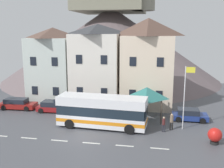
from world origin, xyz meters
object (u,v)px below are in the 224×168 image
at_px(townhouse_02, 148,63).
at_px(pedestrian_02, 143,116).
at_px(townhouse_00, 54,65).
at_px(bus_shelter, 147,93).
at_px(pedestrian_00, 172,120).
at_px(parked_car_01, 18,104).
at_px(public_bench, 134,110).
at_px(transit_bus, 102,112).
at_px(parked_car_02, 53,106).
at_px(harbour_buoy, 215,135).
at_px(pedestrian_01, 164,123).
at_px(flagpole, 185,93).
at_px(townhouse_01, 98,64).
at_px(hilltop_castle, 111,41).
at_px(parked_car_00, 189,115).

distance_m(townhouse_02, pedestrian_02, 8.26).
height_order(townhouse_00, pedestrian_02, townhouse_00).
relative_size(bus_shelter, pedestrian_00, 2.19).
xyz_separation_m(parked_car_01, public_bench, (14.87, 0.81, -0.20)).
bearing_deg(transit_bus, public_bench, 65.19).
height_order(parked_car_02, harbour_buoy, harbour_buoy).
distance_m(townhouse_02, harbour_buoy, 13.74).
height_order(transit_bus, public_bench, transit_bus).
xyz_separation_m(parked_car_02, pedestrian_01, (13.41, -4.34, 0.25)).
height_order(pedestrian_00, flagpole, flagpole).
distance_m(pedestrian_00, public_bench, 6.28).
distance_m(townhouse_01, parked_car_02, 8.38).
relative_size(hilltop_castle, pedestrian_02, 29.29).
bearing_deg(bus_shelter, transit_bus, -140.39).
distance_m(townhouse_00, bus_shelter, 14.67).
distance_m(transit_bus, pedestrian_02, 4.67).
bearing_deg(parked_car_00, pedestrian_00, -122.34).
bearing_deg(townhouse_00, townhouse_01, 0.99).
relative_size(pedestrian_00, pedestrian_01, 1.06).
bearing_deg(hilltop_castle, pedestrian_01, -69.51).
distance_m(townhouse_01, bus_shelter, 9.46).
relative_size(townhouse_01, parked_car_02, 2.74).
bearing_deg(parked_car_02, pedestrian_02, -12.46).
distance_m(parked_car_00, pedestrian_02, 5.30).
xyz_separation_m(townhouse_01, flagpole, (10.95, -8.44, -1.61)).
relative_size(parked_car_01, parked_car_02, 1.20).
relative_size(parked_car_00, pedestrian_02, 2.59).
bearing_deg(parked_car_02, public_bench, 3.91).
distance_m(hilltop_castle, parked_car_01, 26.58).
height_order(townhouse_00, transit_bus, townhouse_00).
bearing_deg(parked_car_02, townhouse_00, 107.14).
relative_size(transit_bus, parked_car_01, 1.98).
bearing_deg(pedestrian_01, transit_bus, 178.19).
bearing_deg(bus_shelter, pedestrian_00, -47.71).
bearing_deg(parked_car_01, townhouse_00, 54.92).
relative_size(townhouse_00, parked_car_02, 2.63).
xyz_separation_m(townhouse_01, parked_car_02, (-4.46, -5.31, -4.72)).
xyz_separation_m(pedestrian_01, flagpole, (2.00, 1.20, 2.86)).
bearing_deg(townhouse_01, hilltop_castle, 95.63).
bearing_deg(transit_bus, townhouse_01, 109.23).
bearing_deg(parked_car_00, pedestrian_02, -160.97).
distance_m(hilltop_castle, parked_car_02, 25.89).
distance_m(townhouse_00, townhouse_01, 6.30).
relative_size(townhouse_02, hilltop_castle, 0.26).
relative_size(townhouse_02, flagpole, 1.77).
distance_m(townhouse_00, pedestrian_02, 15.55).
distance_m(townhouse_01, hilltop_castle, 19.70).
distance_m(pedestrian_02, harbour_buoy, 7.90).
bearing_deg(parked_car_00, flagpole, -106.24).
relative_size(parked_car_01, pedestrian_01, 2.98).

